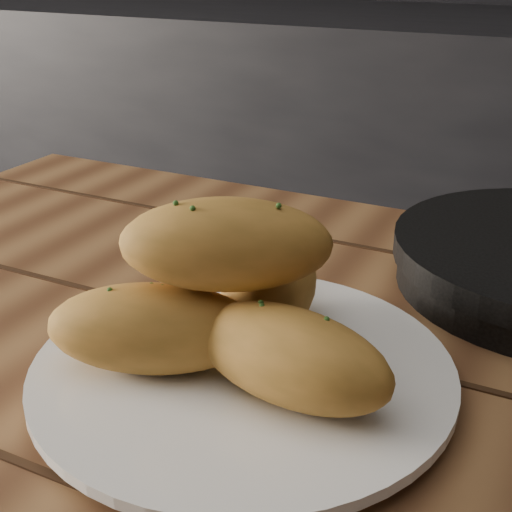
# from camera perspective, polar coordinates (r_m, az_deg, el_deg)

# --- Properties ---
(counter) EXTENTS (2.80, 0.60, 0.90)m
(counter) POSITION_cam_1_polar(r_m,az_deg,el_deg) (1.70, 1.81, 3.94)
(counter) COLOR black
(counter) RESTS_ON ground
(plate) EXTENTS (0.29, 0.29, 0.02)m
(plate) POSITION_cam_1_polar(r_m,az_deg,el_deg) (0.50, -1.05, -9.33)
(plate) COLOR white
(plate) RESTS_ON table
(bread_rolls) EXTENTS (0.25, 0.21, 0.12)m
(bread_rolls) POSITION_cam_1_polar(r_m,az_deg,el_deg) (0.47, -1.80, -3.94)
(bread_rolls) COLOR #BC7F34
(bread_rolls) RESTS_ON plate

